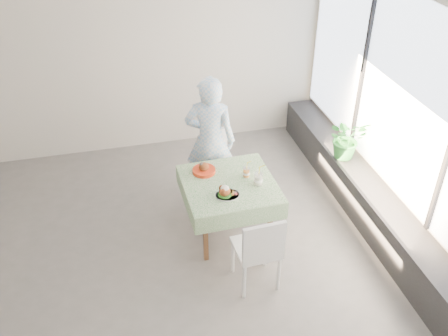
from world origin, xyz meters
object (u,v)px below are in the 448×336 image
object	(u,v)px
main_dish	(226,193)
juice_cup_orange	(246,173)
diner	(210,141)
chair_far	(220,179)
potted_plant	(347,138)
cafe_table	(229,202)
chair_near	(256,262)

from	to	relation	value
main_dish	juice_cup_orange	bearing A→B (deg)	43.91
diner	juice_cup_orange	xyz separation A→B (m)	(0.27, -0.68, -0.07)
chair_far	potted_plant	world-z (taller)	potted_plant
chair_far	main_dish	distance (m)	1.11
chair_far	main_dish	bearing A→B (deg)	-99.95
diner	cafe_table	bearing A→B (deg)	113.78
chair_far	main_dish	world-z (taller)	chair_far
chair_far	juice_cup_orange	size ratio (longest dim) A/B	3.83
chair_far	potted_plant	bearing A→B (deg)	-6.74
chair_near	juice_cup_orange	xyz separation A→B (m)	(0.15, 0.93, 0.51)
diner	main_dish	bearing A→B (deg)	107.25
cafe_table	diner	distance (m)	0.86
juice_cup_orange	diner	bearing A→B (deg)	111.90
cafe_table	main_dish	xyz separation A→B (m)	(-0.10, -0.23, 0.33)
cafe_table	potted_plant	size ratio (longest dim) A/B	1.92
chair_far	main_dish	xyz separation A→B (m)	(-0.17, -0.97, 0.51)
chair_near	main_dish	xyz separation A→B (m)	(-0.17, 0.62, 0.50)
chair_near	potted_plant	distance (m)	2.21
juice_cup_orange	chair_near	bearing A→B (deg)	-99.07
juice_cup_orange	potted_plant	bearing A→B (deg)	17.27
cafe_table	diner	world-z (taller)	diner
chair_near	main_dish	bearing A→B (deg)	105.63
juice_cup_orange	potted_plant	size ratio (longest dim) A/B	0.43
chair_far	potted_plant	distance (m)	1.73
chair_near	main_dish	world-z (taller)	chair_near
chair_far	juice_cup_orange	xyz separation A→B (m)	(0.15, -0.66, 0.52)
chair_far	diner	size ratio (longest dim) A/B	0.53
diner	chair_far	bearing A→B (deg)	-170.19
chair_far	chair_near	bearing A→B (deg)	-89.88
diner	main_dish	distance (m)	0.99
chair_far	juice_cup_orange	distance (m)	0.85
chair_near	juice_cup_orange	size ratio (longest dim) A/B	3.96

